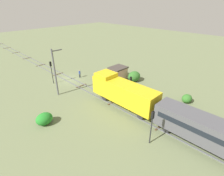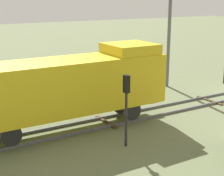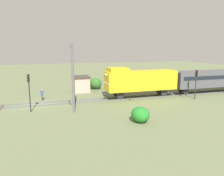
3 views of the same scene
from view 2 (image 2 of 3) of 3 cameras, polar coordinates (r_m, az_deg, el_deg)
name	(u,v)px [view 2 (image 2 of 3)]	position (r m, az deg, el deg)	size (l,w,h in m)	color
locomotive	(75,83)	(19.40, -6.14, 0.80)	(2.90, 11.60, 4.60)	gold
traffic_signal_mid	(127,97)	(17.13, 2.43, -1.53)	(0.32, 0.34, 3.77)	#262628
catenary_mast	(169,35)	(29.03, 9.52, 8.64)	(1.94, 0.28, 8.23)	#595960
bush_far	(74,73)	(31.09, -6.31, 2.54)	(2.25, 1.84, 1.64)	#237A26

